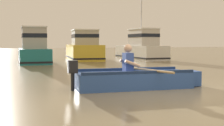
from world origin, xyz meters
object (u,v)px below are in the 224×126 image
(moored_boat_white, at_px, (141,48))
(rowboat_with_person, at_px, (135,79))
(moored_boat_teal, at_px, (34,50))
(moored_boat_yellow, at_px, (84,49))

(moored_boat_white, bearing_deg, rowboat_with_person, -118.70)
(rowboat_with_person, distance_m, moored_boat_teal, 11.50)
(moored_boat_yellow, relative_size, moored_boat_white, 0.90)
(moored_boat_yellow, bearing_deg, moored_boat_teal, -154.59)
(rowboat_with_person, distance_m, moored_boat_yellow, 13.49)
(rowboat_with_person, bearing_deg, moored_boat_teal, 95.34)
(rowboat_with_person, xyz_separation_m, moored_boat_white, (6.84, 12.49, 0.58))
(moored_boat_white, bearing_deg, moored_boat_yellow, 170.10)
(moored_boat_teal, distance_m, moored_boat_white, 7.98)
(rowboat_with_person, bearing_deg, moored_boat_white, 61.30)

